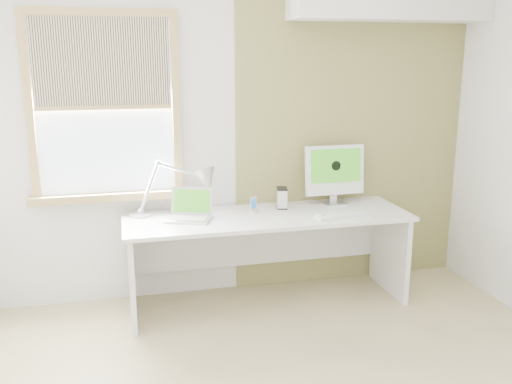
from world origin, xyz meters
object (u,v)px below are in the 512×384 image
object	(u,v)px
desk_lamp	(194,184)
desk	(266,236)
imac	(335,171)
external_drive	(282,198)
laptop	(190,211)

from	to	relation	value
desk_lamp	desk	bearing A→B (deg)	-16.12
desk_lamp	imac	bearing A→B (deg)	-0.60
desk_lamp	external_drive	world-z (taller)	desk_lamp
desk	imac	size ratio (longest dim) A/B	4.42
external_drive	imac	world-z (taller)	imac
desk	desk_lamp	xyz separation A→B (m)	(-0.54, 0.15, 0.42)
imac	laptop	bearing A→B (deg)	-172.44
external_drive	desk	bearing A→B (deg)	-146.30
laptop	external_drive	size ratio (longest dim) A/B	2.34
desk_lamp	external_drive	xyz separation A→B (m)	(0.70, -0.05, -0.14)
desk	laptop	size ratio (longest dim) A/B	5.66
laptop	external_drive	xyz separation A→B (m)	(0.76, 0.13, 0.03)
laptop	imac	distance (m)	1.24
desk	external_drive	bearing A→B (deg)	33.70
laptop	external_drive	world-z (taller)	laptop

